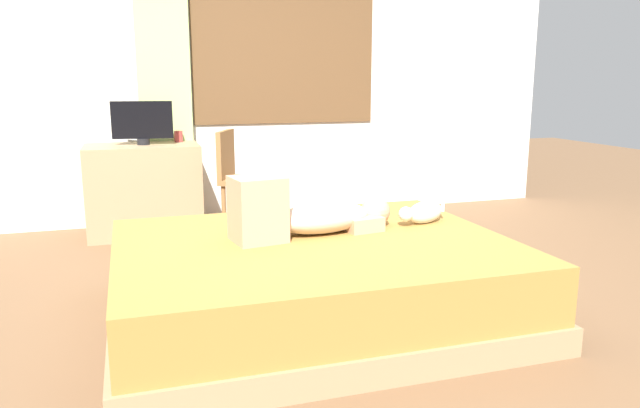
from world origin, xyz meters
name	(u,v)px	position (x,y,z in m)	size (l,w,h in m)	color
ground_plane	(304,312)	(0.00, 0.00, 0.00)	(16.00, 16.00, 0.00)	brown
back_wall_with_window	(228,57)	(0.02, 2.46, 1.45)	(6.40, 0.14, 2.90)	silver
bed	(314,280)	(0.03, -0.09, 0.21)	(2.09, 1.66, 0.43)	#997A56
person_lying	(307,214)	(0.03, 0.04, 0.54)	(0.94, 0.39, 0.34)	#CCB299
cat	(423,212)	(0.75, 0.08, 0.50)	(0.35, 0.19, 0.21)	silver
desk	(144,190)	(-0.77, 2.07, 0.37)	(0.90, 0.56, 0.74)	#997A56
tv_monitor	(142,122)	(-0.75, 2.07, 0.92)	(0.48, 0.10, 0.35)	black
cup	(179,136)	(-0.46, 2.21, 0.79)	(0.07, 0.07, 0.09)	#B23D38
chair_by_desk	(238,174)	(-0.04, 1.77, 0.51)	(0.51, 0.51, 0.86)	brown
curtain_left	(164,69)	(-0.55, 2.35, 1.35)	(0.44, 0.06, 2.69)	#ADCC75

